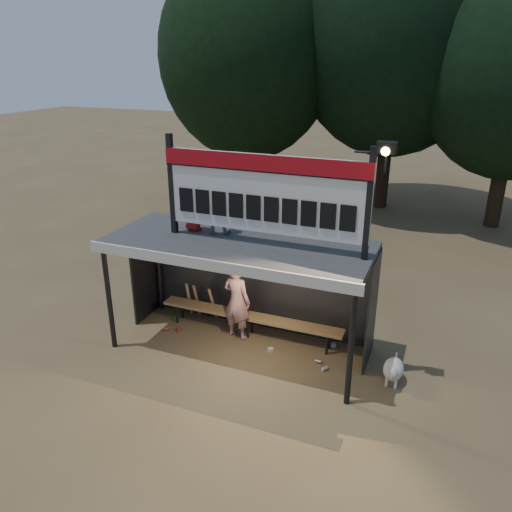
{
  "coord_description": "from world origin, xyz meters",
  "views": [
    {
      "loc": [
        3.58,
        -7.97,
        5.54
      ],
      "look_at": [
        0.2,
        0.4,
        1.9
      ],
      "focal_mm": 35.0,
      "sensor_mm": 36.0,
      "label": 1
    }
  ],
  "objects": [
    {
      "name": "dugout_shelter",
      "position": [
        0.0,
        0.24,
        1.85
      ],
      "size": [
        5.1,
        2.08,
        2.32
      ],
      "color": "#373739",
      "rests_on": "ground"
    },
    {
      "name": "dog",
      "position": [
        3.04,
        -0.03,
        0.28
      ],
      "size": [
        0.36,
        0.81,
        0.49
      ],
      "color": "silver",
      "rests_on": "ground"
    },
    {
      "name": "child_b",
      "position": [
        -1.07,
        0.26,
        2.77
      ],
      "size": [
        0.51,
        0.42,
        0.9
      ],
      "primitive_type": "imported",
      "rotation": [
        0.0,
        0.0,
        2.81
      ],
      "color": "#A11D18",
      "rests_on": "dugout_shelter"
    },
    {
      "name": "scoreboard_assembly",
      "position": [
        0.56,
        -0.01,
        3.32
      ],
      "size": [
        4.1,
        0.27,
        1.99
      ],
      "color": "black",
      "rests_on": "dugout_shelter"
    },
    {
      "name": "tree_left",
      "position": [
        -4.0,
        10.0,
        5.51
      ],
      "size": [
        6.46,
        6.46,
        9.27
      ],
      "color": "black",
      "rests_on": "ground"
    },
    {
      "name": "litter",
      "position": [
        0.43,
        0.17,
        0.04
      ],
      "size": [
        3.68,
        0.98,
        0.08
      ],
      "color": "#B52D1F",
      "rests_on": "ground"
    },
    {
      "name": "bats",
      "position": [
        -1.3,
        0.82,
        0.43
      ],
      "size": [
        0.69,
        0.35,
        0.84
      ],
      "color": "#9B7648",
      "rests_on": "ground"
    },
    {
      "name": "child_a",
      "position": [
        -0.58,
        0.28,
        2.92
      ],
      "size": [
        0.69,
        0.6,
        1.2
      ],
      "primitive_type": "imported",
      "rotation": [
        0.0,
        0.0,
        3.42
      ],
      "color": "gray",
      "rests_on": "dugout_shelter"
    },
    {
      "name": "tree_mid",
      "position": [
        1.0,
        11.5,
        6.17
      ],
      "size": [
        7.22,
        7.22,
        10.36
      ],
      "color": "black",
      "rests_on": "ground"
    },
    {
      "name": "ground",
      "position": [
        0.0,
        0.0,
        0.0
      ],
      "size": [
        80.0,
        80.0,
        0.0
      ],
      "primitive_type": "plane",
      "color": "brown",
      "rests_on": "ground"
    },
    {
      "name": "player",
      "position": [
        -0.22,
        0.39,
        0.85
      ],
      "size": [
        0.68,
        0.52,
        1.7
      ],
      "primitive_type": "imported",
      "rotation": [
        0.0,
        0.0,
        2.95
      ],
      "color": "silver",
      "rests_on": "ground"
    },
    {
      "name": "bench",
      "position": [
        0.0,
        0.55,
        0.43
      ],
      "size": [
        4.0,
        0.35,
        0.48
      ],
      "color": "#977447",
      "rests_on": "ground"
    }
  ]
}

